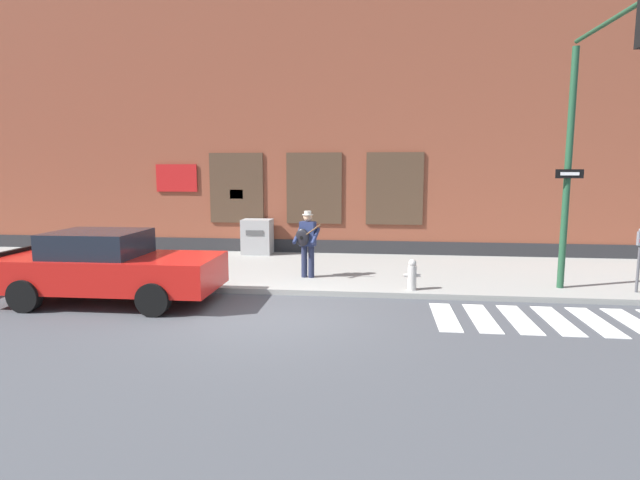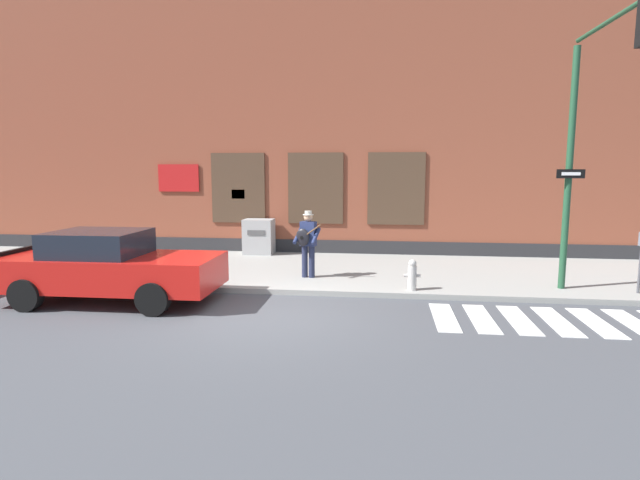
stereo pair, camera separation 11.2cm
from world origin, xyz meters
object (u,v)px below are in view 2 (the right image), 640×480
red_car (108,266)px  fire_hydrant (412,275)px  utility_box (259,237)px  traffic_light (596,112)px  busker (307,240)px

red_car → fire_hydrant: red_car is taller
red_car → utility_box: bearing=72.7°
traffic_light → utility_box: traffic_light is taller
red_car → traffic_light: bearing=4.9°
red_car → busker: busker is taller
utility_box → traffic_light: bearing=-31.6°
busker → fire_hydrant: 2.81m
traffic_light → fire_hydrant: (-3.44, 0.55, -3.46)m
busker → utility_box: (-2.11, 3.40, -0.39)m
traffic_light → utility_box: bearing=148.4°
fire_hydrant → busker: bearing=158.0°
red_car → traffic_light: 10.43m
red_car → utility_box: 6.09m
red_car → busker: (3.92, 2.41, 0.30)m
red_car → utility_box: (1.81, 5.81, -0.08)m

